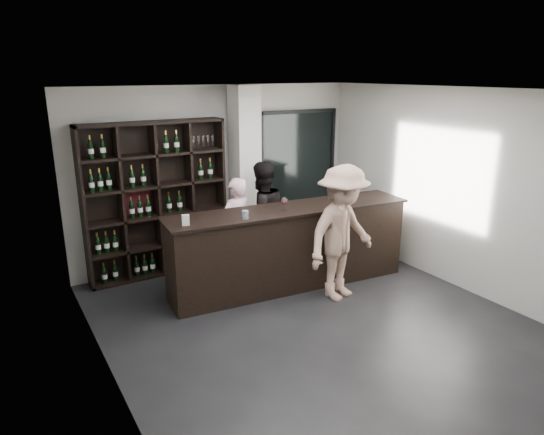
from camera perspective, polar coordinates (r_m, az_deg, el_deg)
floor at (r=6.43m, az=4.85°, el=-12.14°), size 5.00×5.50×0.01m
wine_shelf at (r=7.66m, az=-13.43°, el=1.99°), size 2.20×0.35×2.40m
structural_column at (r=8.08m, az=-3.16°, el=5.01°), size 0.40×0.40×2.90m
glass_panel at (r=8.88m, az=3.05°, el=5.77°), size 1.60×0.08×2.10m
tasting_counter at (r=7.18m, az=2.11°, el=-3.51°), size 3.67×0.75×1.21m
taster_pink at (r=7.50m, az=-4.23°, el=-1.20°), size 0.65×0.51×1.57m
taster_black at (r=7.67m, az=-1.25°, el=0.06°), size 0.89×0.70×1.78m
customer at (r=6.75m, az=8.24°, el=-1.86°), size 1.36×0.97×1.92m
wine_glass at (r=6.80m, az=1.44°, el=1.68°), size 0.12×0.12×0.22m
spit_cup at (r=6.46m, az=-3.16°, el=0.32°), size 0.10×0.10×0.11m
napkin_stack at (r=7.64m, az=8.36°, el=2.41°), size 0.15×0.15×0.02m
card_stand at (r=6.27m, az=-10.12°, el=-0.31°), size 0.10×0.07×0.14m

